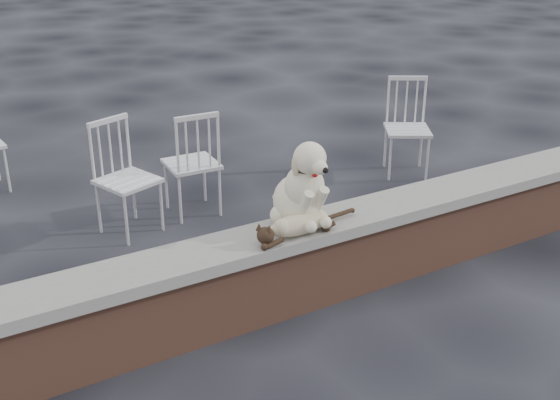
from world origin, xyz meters
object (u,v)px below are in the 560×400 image
dog (298,180)px  chair_a (127,179)px  chair_d (408,128)px  cat (299,223)px  chair_c (191,162)px

dog → chair_a: dog is taller
chair_a → chair_d: bearing=-21.4°
dog → cat: bearing=-121.1°
dog → chair_a: (-0.63, 1.58, -0.41)m
dog → chair_c: size_ratio=0.65×
dog → chair_c: 1.73m
cat → chair_d: (2.24, 1.61, -0.19)m
cat → chair_c: bearing=85.5°
dog → cat: (-0.08, -0.15, -0.22)m
cat → chair_d: chair_d is taller
dog → chair_d: 2.64m
chair_d → chair_a: same height
cat → chair_a: size_ratio=1.01×
cat → chair_d: 2.77m
chair_d → chair_c: 2.21m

